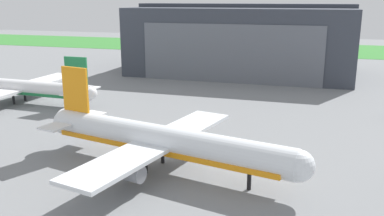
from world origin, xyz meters
name	(u,v)px	position (x,y,z in m)	size (l,w,h in m)	color
ground_plane	(164,157)	(0.00, 0.00, 0.00)	(440.00, 440.00, 0.00)	slate
grass_field_strip	(276,48)	(0.00, 155.47, 0.04)	(440.00, 56.00, 0.08)	#378033
maintenance_hangar	(242,40)	(-3.22, 81.20, 10.83)	(70.00, 38.86, 22.58)	#383D47
airliner_far_right	(13,87)	(-47.68, 23.41, 3.59)	(46.70, 41.89, 11.75)	white
airliner_near_left	(163,141)	(1.78, -4.80, 4.44)	(42.06, 35.52, 13.86)	silver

